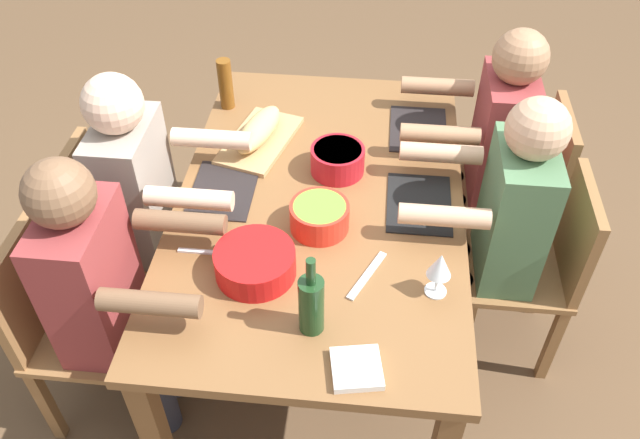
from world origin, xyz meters
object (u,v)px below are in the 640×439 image
object	(u,v)px
beer_bottle	(226,84)
chair_far_left	(68,322)
diner_near_right	(490,143)
wine_glass	(440,267)
dining_table	(320,214)
serving_bowl_salad	(319,215)
diner_far_center	(147,194)
cutting_board	(260,141)
chair_near_center	(539,263)
bread_loaf	(259,129)
serving_bowl_pasta	(338,158)
chair_far_center	(112,231)
diner_far_left	(105,286)
diner_near_center	(501,219)
wine_bottle	(311,304)
serving_bowl_greens	(255,261)
napkin_stack	(357,369)
chair_near_right	(524,186)

from	to	relation	value
beer_bottle	chair_far_left	bearing A→B (deg)	159.00
diner_near_right	wine_glass	distance (m)	0.91
dining_table	beer_bottle	distance (m)	0.74
serving_bowl_salad	diner_far_center	bearing A→B (deg)	77.05
cutting_board	chair_far_left	bearing A→B (deg)	143.40
chair_near_center	serving_bowl_salad	xyz separation A→B (m)	(-0.15, 0.83, 0.31)
diner_near_right	bread_loaf	world-z (taller)	diner_near_right
dining_table	bread_loaf	bearing A→B (deg)	41.91
serving_bowl_pasta	dining_table	bearing A→B (deg)	162.83
chair_near_center	dining_table	bearing A→B (deg)	90.00
diner_near_right	chair_far_center	xyz separation A→B (m)	(-0.46, 1.50, -0.21)
serving_bowl_pasta	cutting_board	xyz separation A→B (m)	(0.15, 0.32, -0.05)
diner_far_left	chair_far_center	bearing A→B (deg)	21.91
beer_bottle	diner_near_center	bearing A→B (deg)	-116.27
bread_loaf	wine_bottle	xyz separation A→B (m)	(-0.89, -0.31, 0.04)
diner_near_right	diner_near_center	bearing A→B (deg)	180.00
diner_near_center	serving_bowl_greens	world-z (taller)	diner_near_center
serving_bowl_salad	serving_bowl_greens	xyz separation A→B (m)	(-0.23, 0.18, -0.00)
cutting_board	bread_loaf	world-z (taller)	bread_loaf
beer_bottle	napkin_stack	bearing A→B (deg)	-153.57
chair_far_left	beer_bottle	world-z (taller)	beer_bottle
diner_far_center	serving_bowl_greens	xyz separation A→B (m)	(-0.39, -0.49, 0.10)
diner_near_center	wine_bottle	distance (m)	0.87
diner_near_center	bread_loaf	size ratio (longest dim) A/B	3.75
diner_far_center	cutting_board	bearing A→B (deg)	-51.38
dining_table	wine_bottle	size ratio (longest dim) A/B	5.73
dining_table	chair_near_right	xyz separation A→B (m)	(0.46, -0.84, -0.18)
chair_far_center	diner_far_left	distance (m)	0.54
diner_far_left	cutting_board	size ratio (longest dim) A/B	3.00
chair_far_center	wine_glass	bearing A→B (deg)	-108.08
chair_far_center	beer_bottle	size ratio (longest dim) A/B	3.86
wine_bottle	napkin_stack	bearing A→B (deg)	-134.60
chair_far_left	dining_table	bearing A→B (deg)	-61.48
diner_near_center	serving_bowl_pasta	world-z (taller)	diner_near_center
serving_bowl_greens	beer_bottle	bearing A→B (deg)	17.05
serving_bowl_greens	wine_glass	distance (m)	0.58
chair_near_right	serving_bowl_greens	bearing A→B (deg)	129.89
chair_far_left	wine_bottle	xyz separation A→B (m)	(-0.13, -0.88, 0.37)
chair_far_center	serving_bowl_greens	distance (m)	0.83
diner_far_center	serving_bowl_salad	bearing A→B (deg)	-102.95
diner_far_left	wine_bottle	bearing A→B (deg)	-100.33
serving_bowl_pasta	wine_glass	xyz separation A→B (m)	(-0.57, -0.36, 0.06)
dining_table	cutting_board	size ratio (longest dim) A/B	4.15
chair_near_right	diner_far_left	size ratio (longest dim) A/B	0.71
chair_near_right	napkin_stack	xyz separation A→B (m)	(-1.18, 0.66, 0.27)
diner_near_right	serving_bowl_pasta	xyz separation A→B (m)	(-0.30, 0.61, 0.10)
chair_near_right	wine_glass	size ratio (longest dim) A/B	5.12
chair_far_left	bread_loaf	world-z (taller)	same
diner_near_right	bread_loaf	bearing A→B (deg)	99.22
dining_table	chair_near_center	distance (m)	0.86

